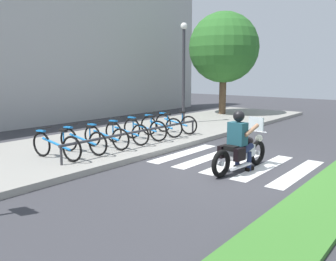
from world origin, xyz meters
TOP-DOWN VIEW (x-y plane):
  - ground_plane at (0.00, 0.00)m, footprint 48.00×48.00m
  - sidewalk at (0.00, 4.18)m, footprint 24.00×4.40m
  - crosswalk_stripe_0 at (0.66, -1.60)m, footprint 2.80×0.40m
  - crosswalk_stripe_1 at (0.66, -0.80)m, footprint 2.80×0.40m
  - crosswalk_stripe_2 at (0.66, 0.00)m, footprint 2.80×0.40m
  - crosswalk_stripe_3 at (0.66, 0.80)m, footprint 2.80×0.40m
  - crosswalk_stripe_4 at (0.66, 1.60)m, footprint 2.80×0.40m
  - motorcycle at (0.03, -0.48)m, footprint 2.12×0.71m
  - rider at (-0.05, -0.46)m, footprint 0.67×0.58m
  - bicycle_0 at (-2.37, 3.30)m, footprint 0.48×1.70m
  - bicycle_1 at (-1.56, 3.30)m, footprint 0.48×1.67m
  - bicycle_2 at (-0.76, 3.30)m, footprint 0.48×1.64m
  - bicycle_3 at (0.05, 3.29)m, footprint 0.48×1.63m
  - bicycle_4 at (0.85, 3.29)m, footprint 0.48×1.65m
  - bicycle_5 at (1.66, 3.29)m, footprint 0.48×1.63m
  - bicycle_6 at (2.47, 3.29)m, footprint 0.48×1.67m
  - bike_rack at (0.05, 2.74)m, footprint 5.43×0.07m
  - street_lamp at (4.69, 4.58)m, footprint 0.28×0.28m
  - tree_near_rack at (8.63, 4.98)m, footprint 3.51×3.51m
  - building_backdrop at (0.00, 9.88)m, footprint 24.00×1.20m

SIDE VIEW (x-z plane):
  - ground_plane at x=0.00m, z-range 0.00..0.00m
  - crosswalk_stripe_0 at x=0.66m, z-range 0.00..0.01m
  - crosswalk_stripe_1 at x=0.66m, z-range 0.00..0.01m
  - crosswalk_stripe_2 at x=0.66m, z-range 0.00..0.01m
  - crosswalk_stripe_3 at x=0.66m, z-range 0.00..0.01m
  - crosswalk_stripe_4 at x=0.66m, z-range 0.00..0.01m
  - sidewalk at x=0.00m, z-range 0.00..0.15m
  - motorcycle at x=0.03m, z-range -0.15..1.06m
  - bicycle_2 at x=-0.76m, z-range 0.12..0.87m
  - bicycle_1 at x=-1.56m, z-range 0.12..0.88m
  - bicycle_3 at x=0.05m, z-range 0.12..0.88m
  - bicycle_0 at x=-2.37m, z-range 0.12..0.89m
  - bicycle_6 at x=2.47m, z-range 0.12..0.90m
  - bicycle_5 at x=1.66m, z-range 0.11..0.90m
  - bicycle_4 at x=0.85m, z-range 0.11..0.91m
  - bike_rack at x=0.05m, z-range 0.33..0.82m
  - rider at x=-0.05m, z-range 0.10..1.53m
  - street_lamp at x=4.69m, z-range 0.45..4.70m
  - tree_near_rack at x=8.63m, z-range 0.85..6.09m
  - building_backdrop at x=0.00m, z-range 0.00..7.71m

